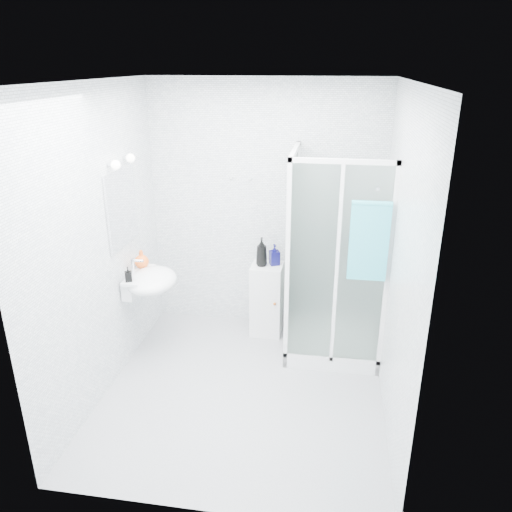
% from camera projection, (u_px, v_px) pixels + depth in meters
% --- Properties ---
extents(room, '(2.40, 2.60, 2.60)m').
position_uv_depth(room, '(243.00, 254.00, 3.96)').
color(room, white).
rests_on(room, ground).
extents(shower_enclosure, '(0.90, 0.95, 2.00)m').
position_uv_depth(shower_enclosure, '(325.00, 311.00, 4.88)').
color(shower_enclosure, white).
rests_on(shower_enclosure, ground).
extents(wall_basin, '(0.46, 0.56, 0.35)m').
position_uv_depth(wall_basin, '(149.00, 281.00, 4.70)').
color(wall_basin, white).
rests_on(wall_basin, ground).
extents(mirror, '(0.02, 0.60, 0.70)m').
position_uv_depth(mirror, '(122.00, 208.00, 4.47)').
color(mirror, white).
rests_on(mirror, room).
extents(vanity_lights, '(0.10, 0.40, 0.08)m').
position_uv_depth(vanity_lights, '(123.00, 161.00, 4.31)').
color(vanity_lights, silver).
rests_on(vanity_lights, room).
extents(wall_hooks, '(0.23, 0.06, 0.03)m').
position_uv_depth(wall_hooks, '(241.00, 179.00, 5.03)').
color(wall_hooks, silver).
rests_on(wall_hooks, room).
extents(storage_cabinet, '(0.33, 0.35, 0.78)m').
position_uv_depth(storage_cabinet, '(267.00, 299.00, 5.25)').
color(storage_cabinet, white).
rests_on(storage_cabinet, ground).
extents(hand_towel, '(0.32, 0.05, 0.69)m').
position_uv_depth(hand_towel, '(369.00, 239.00, 4.13)').
color(hand_towel, '#32ADBE').
rests_on(hand_towel, shower_enclosure).
extents(shampoo_bottle_a, '(0.12, 0.12, 0.30)m').
position_uv_depth(shampoo_bottle_a, '(262.00, 252.00, 5.05)').
color(shampoo_bottle_a, black).
rests_on(shampoo_bottle_a, storage_cabinet).
extents(shampoo_bottle_b, '(0.13, 0.13, 0.22)m').
position_uv_depth(shampoo_bottle_b, '(274.00, 255.00, 5.09)').
color(shampoo_bottle_b, '#0C0B43').
rests_on(shampoo_bottle_b, storage_cabinet).
extents(soap_dispenser_orange, '(0.15, 0.15, 0.18)m').
position_uv_depth(soap_dispenser_orange, '(141.00, 259.00, 4.81)').
color(soap_dispenser_orange, orange).
rests_on(soap_dispenser_orange, wall_basin).
extents(soap_dispenser_black, '(0.08, 0.08, 0.14)m').
position_uv_depth(soap_dispenser_black, '(128.00, 274.00, 4.51)').
color(soap_dispenser_black, black).
rests_on(soap_dispenser_black, wall_basin).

